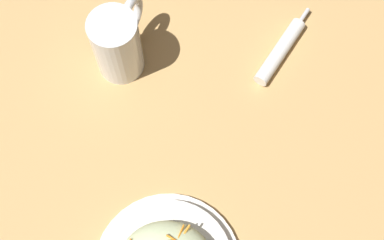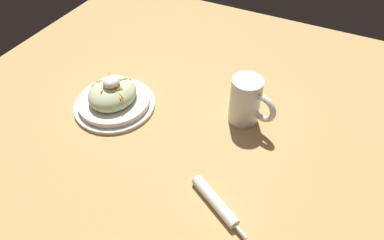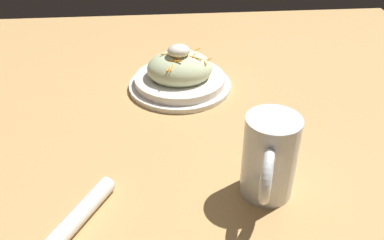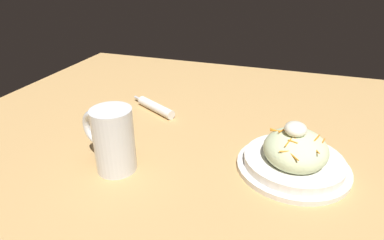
% 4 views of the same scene
% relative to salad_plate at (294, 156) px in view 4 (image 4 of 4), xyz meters
% --- Properties ---
extents(ground_plane, '(1.43, 1.43, 0.00)m').
position_rel_salad_plate_xyz_m(ground_plane, '(0.02, -0.20, -0.03)').
color(ground_plane, tan).
extents(salad_plate, '(0.24, 0.24, 0.11)m').
position_rel_salad_plate_xyz_m(salad_plate, '(0.00, 0.00, 0.00)').
color(salad_plate, white).
rests_on(salad_plate, ground_plane).
extents(beer_mug, '(0.08, 0.14, 0.14)m').
position_rel_salad_plate_xyz_m(beer_mug, '(0.12, -0.36, 0.03)').
color(beer_mug, white).
rests_on(beer_mug, ground_plane).
extents(napkin_roll, '(0.10, 0.17, 0.03)m').
position_rel_salad_plate_xyz_m(napkin_roll, '(-0.17, -0.40, -0.02)').
color(napkin_roll, white).
rests_on(napkin_roll, ground_plane).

